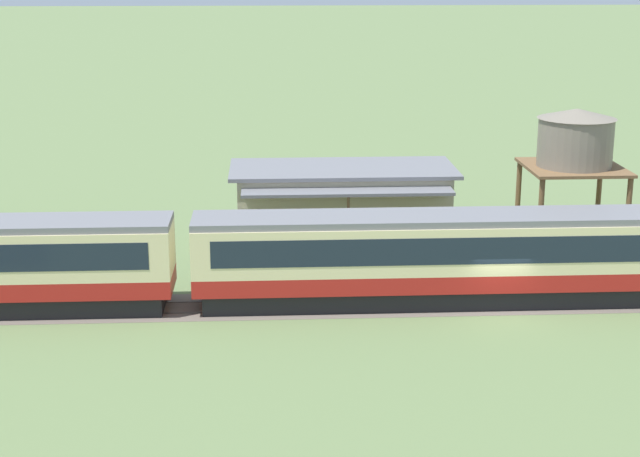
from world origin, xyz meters
The scene contains 5 objects.
ground_plane centered at (0.00, 0.00, 0.00)m, with size 600.00×600.00×0.00m, color #607547.
passenger_train centered at (-13.69, 1.50, 2.30)m, with size 89.42×3.01×4.15m.
railway_track centered at (-13.47, 1.50, 0.01)m, with size 162.41×3.60×0.04m.
station_building centered at (-6.12, 11.24, 2.18)m, with size 12.10×6.88×4.30m.
water_tower centered at (5.84, 9.23, 5.94)m, with size 5.00×5.00×7.66m.
Camera 1 is at (-10.15, -40.14, 15.06)m, focal length 55.00 mm.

